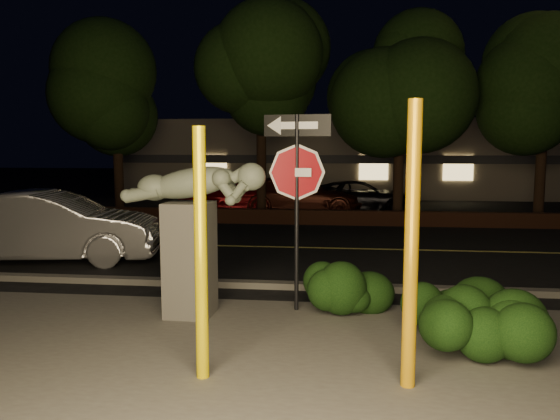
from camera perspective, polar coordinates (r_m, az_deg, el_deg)
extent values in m
plane|color=black|center=(17.23, 4.71, -2.17)|extent=(90.00, 90.00, 0.00)
cube|color=#4C4944|center=(6.59, 1.17, -16.96)|extent=(14.00, 6.00, 0.02)
cube|color=black|center=(14.27, 4.28, -4.00)|extent=(80.00, 8.00, 0.01)
cube|color=#D0C353|center=(14.27, 4.28, -3.95)|extent=(80.00, 0.12, 0.00)
cube|color=#4C4944|center=(10.26, 3.30, -7.95)|extent=(80.00, 0.25, 0.12)
cube|color=#492517|center=(18.48, 4.86, -0.78)|extent=(40.00, 0.35, 0.50)
cube|color=black|center=(24.16, 5.30, 0.40)|extent=(40.00, 12.00, 0.01)
cube|color=gray|center=(32.02, 5.70, 5.52)|extent=(22.00, 10.00, 4.00)
cube|color=#333338|center=(26.92, 5.50, 5.30)|extent=(22.00, 0.20, 0.40)
cube|color=#FFD87F|center=(27.77, -7.02, 4.50)|extent=(1.40, 0.08, 1.20)
cube|color=#FFD87F|center=(27.10, 1.25, 4.49)|extent=(1.40, 0.08, 1.20)
cube|color=#FFD87F|center=(27.02, 9.75, 4.39)|extent=(1.40, 0.08, 1.20)
cube|color=#FFD87F|center=(27.52, 18.12, 4.20)|extent=(1.40, 0.08, 1.20)
cylinder|color=black|center=(21.78, -16.53, 4.39)|extent=(0.36, 0.36, 3.75)
ellipsoid|color=black|center=(21.94, -16.84, 13.52)|extent=(4.60, 4.60, 4.14)
cylinder|color=black|center=(20.45, -1.95, 5.23)|extent=(0.36, 0.36, 4.25)
ellipsoid|color=black|center=(20.73, -2.00, 16.20)|extent=(5.20, 5.20, 4.68)
cylinder|color=black|center=(19.91, 12.29, 4.68)|extent=(0.36, 0.36, 4.00)
ellipsoid|color=black|center=(20.13, 12.56, 15.21)|extent=(4.80, 4.80, 4.32)
cylinder|color=black|center=(21.47, 25.59, 4.18)|extent=(0.36, 0.36, 3.90)
ellipsoid|color=black|center=(21.64, 26.07, 13.45)|extent=(4.40, 4.40, 3.96)
cylinder|color=#FFDD03|center=(6.18, -8.27, -4.73)|extent=(0.14, 0.14, 2.87)
cylinder|color=#E39F0D|center=(6.03, 13.57, -3.83)|extent=(0.16, 0.16, 3.15)
cylinder|color=black|center=(8.65, 1.76, -0.49)|extent=(0.07, 0.07, 3.14)
cube|color=white|center=(8.59, 1.77, 3.96)|extent=(0.47, 0.10, 0.13)
cube|color=black|center=(8.59, 1.79, 8.83)|extent=(1.06, 0.17, 0.34)
cube|color=white|center=(8.59, 1.79, 8.83)|extent=(0.67, 0.11, 0.13)
cube|color=#4C4944|center=(8.63, -9.38, -5.13)|extent=(0.72, 0.72, 1.80)
sphere|color=slate|center=(8.21, -3.02, 3.49)|extent=(0.42, 0.42, 0.42)
ellipsoid|color=black|center=(8.82, 8.18, -7.77)|extent=(1.83, 0.99, 0.92)
ellipsoid|color=black|center=(8.07, 17.92, -9.07)|extent=(1.56, 0.86, 1.01)
ellipsoid|color=black|center=(7.35, 20.25, -10.93)|extent=(1.52, 1.11, 0.96)
imported|color=#B1B0B5|center=(13.52, -22.92, -1.64)|extent=(5.18, 2.56, 1.63)
imported|color=maroon|center=(21.41, -4.41, 1.73)|extent=(4.91, 2.54, 1.60)
imported|color=#40170E|center=(21.30, 1.95, 1.52)|extent=(5.02, 2.09, 1.45)
imported|color=black|center=(21.85, 8.43, 1.35)|extent=(4.61, 2.14, 1.28)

